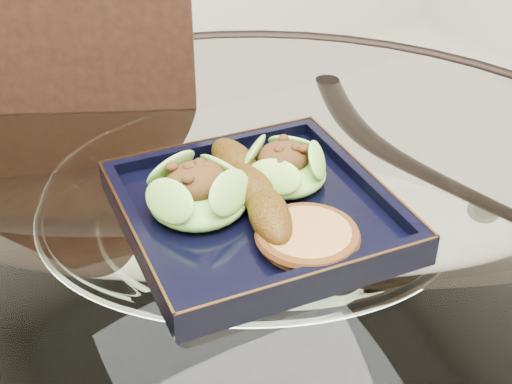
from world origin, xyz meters
name	(u,v)px	position (x,y,z in m)	size (l,w,h in m)	color
dining_table	(250,340)	(0.00, 0.00, 0.60)	(1.13, 1.13, 0.77)	white
dining_chair	(48,268)	(-0.17, 0.27, 0.58)	(0.59, 0.59, 1.03)	#331A11
navy_plate	(256,215)	(0.01, 0.01, 0.77)	(0.27, 0.27, 0.02)	black
lettuce_wrap_left	(198,195)	(-0.04, 0.03, 0.80)	(0.10, 0.10, 0.04)	#4E912A
lettuce_wrap_right	(284,169)	(0.06, 0.04, 0.80)	(0.09, 0.09, 0.03)	#61AD32
roasted_plantain	(252,187)	(0.01, 0.02, 0.80)	(0.19, 0.04, 0.04)	#5D3A09
crumb_patty	(307,238)	(0.03, -0.07, 0.79)	(0.09, 0.09, 0.02)	#AC7239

